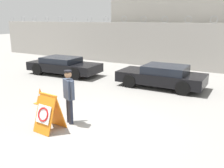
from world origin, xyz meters
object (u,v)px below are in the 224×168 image
object	(u,v)px
traffic_cone_mid	(40,96)
parked_car_front_coupe	(64,65)
security_guard	(69,94)
barricade_sign	(48,113)
parked_car_rear_sedan	(162,76)

from	to	relation	value
traffic_cone_mid	parked_car_front_coupe	bearing A→B (deg)	121.36
security_guard	barricade_sign	bearing A→B (deg)	102.48
parked_car_rear_sedan	traffic_cone_mid	bearing A→B (deg)	54.05
parked_car_rear_sedan	security_guard	bearing A→B (deg)	78.18
security_guard	parked_car_rear_sedan	xyz separation A→B (m)	(1.09, 5.93, -0.43)
barricade_sign	parked_car_front_coupe	size ratio (longest dim) A/B	0.25
security_guard	traffic_cone_mid	world-z (taller)	security_guard
barricade_sign	parked_car_rear_sedan	distance (m)	6.84
barricade_sign	traffic_cone_mid	distance (m)	2.75
parked_car_front_coupe	parked_car_rear_sedan	size ratio (longest dim) A/B	1.07
security_guard	parked_car_rear_sedan	distance (m)	6.04
parked_car_front_coupe	traffic_cone_mid	bearing A→B (deg)	-62.42
security_guard	parked_car_front_coupe	size ratio (longest dim) A/B	0.39
parked_car_front_coupe	barricade_sign	bearing A→B (deg)	-55.75
security_guard	parked_car_front_coupe	world-z (taller)	security_guard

